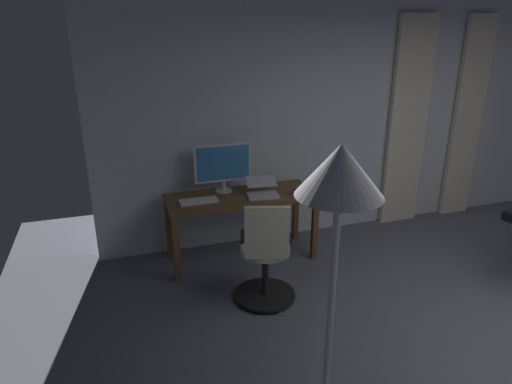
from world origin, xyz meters
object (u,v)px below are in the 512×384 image
Objects in this scene: office_chair at (266,257)px; mug_coffee at (299,191)px; computer_monitor at (223,164)px; floor_lamp at (337,214)px; desk at (241,204)px; computer_mouse at (296,190)px; laptop at (262,190)px; computer_keyboard at (199,201)px.

office_chair is 8.14× the size of mug_coffee.
floor_lamp is at bearing 84.89° from computer_monitor.
computer_mouse is (-0.59, 0.06, 0.11)m from desk.
laptop is 0.39m from computer_mouse.
desk is 0.61m from mug_coffee.
computer_monitor is 3.01m from floor_lamp.
desk is at bearing -9.03° from laptop.
desk is at bearing 127.67° from computer_monitor.
office_chair is (0.04, 0.88, -0.17)m from desk.
computer_monitor is 0.84m from mug_coffee.
desk is 4.25× the size of laptop.
laptop is at bearing -20.43° from mug_coffee.
office_chair is 0.51× the size of floor_lamp.
laptop reaches higher than desk.
computer_keyboard is at bearing -7.69° from mug_coffee.
desk is 12.67× the size of mug_coffee.
desk is 15.49× the size of computer_mouse.
floor_lamp is at bearing 91.17° from computer_keyboard.
computer_monitor is 1.67× the size of laptop.
desk is 0.45m from computer_monitor.
computer_monitor reaches higher than computer_mouse.
office_chair is 9.95× the size of computer_mouse.
floor_lamp is at bearing 81.64° from desk.
mug_coffee is 2.88m from floor_lamp.
office_chair is 2.61× the size of computer_keyboard.
floor_lamp is at bearing 69.62° from computer_mouse.
office_chair is 1.64× the size of computer_monitor.
computer_keyboard is at bearing -88.83° from floor_lamp.
desk is 0.79× the size of floor_lamp.
desk is at bearing 104.11° from office_chair.
computer_keyboard is (0.46, 0.06, 0.11)m from desk.
laptop is 3.65× the size of computer_mouse.
computer_mouse is at bearing 179.56° from computer_keyboard.
mug_coffee is at bearing 172.31° from computer_keyboard.
computer_keyboard is (0.42, -0.82, 0.28)m from office_chair.
computer_mouse is at bearing -110.38° from floor_lamp.
laptop is (-0.21, 0.06, 0.15)m from desk.
desk is 4.06× the size of computer_keyboard.
desk is 1.56× the size of office_chair.
office_chair reaches higher than mug_coffee.
computer_keyboard is 0.19× the size of floor_lamp.
floor_lamp reaches higher than computer_mouse.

